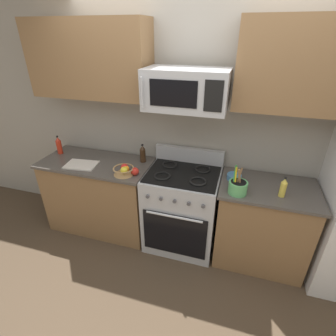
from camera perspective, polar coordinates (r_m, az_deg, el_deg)
The scene contains 16 objects.
ground_plane at distance 2.76m, azimuth -0.95°, elevation -25.24°, with size 16.00×16.00×0.00m, color #473828.
wall_back at distance 2.82m, azimuth 5.44°, elevation 9.15°, with size 8.00×0.10×2.60m, color #9E998E.
counter_left at distance 3.24m, azimuth -14.79°, elevation -5.79°, with size 1.26×0.62×0.91m.
range_oven at distance 2.89m, azimuth 3.13°, elevation -8.97°, with size 0.76×0.66×1.09m.
counter_right at distance 2.87m, azimuth 20.13°, elevation -11.69°, with size 0.92×0.62×0.91m.
microwave at distance 2.37m, azimuth 4.13°, elevation 17.07°, with size 0.74×0.44×0.36m.
upper_cabinets_left at distance 2.86m, azimuth -17.14°, elevation 22.15°, with size 1.25×0.34×0.73m.
upper_cabinets_right at distance 2.44m, azimuth 26.34°, elevation 19.72°, with size 0.91×0.34×0.73m.
utensil_crock at distance 2.40m, azimuth 15.31°, elevation -4.07°, with size 0.17×0.17×0.27m.
fruit_basket at distance 2.66m, azimuth -9.80°, elevation -0.49°, with size 0.22×0.22×0.10m.
apple_loose at distance 2.63m, azimuth -7.39°, elevation -0.76°, with size 0.08×0.08×0.08m, color red.
cutting_board at distance 2.97m, azimuth -18.76°, elevation 0.69°, with size 0.34×0.23×0.02m, color silver.
bottle_soy at distance 2.87m, azimuth -5.65°, elevation 3.16°, with size 0.06×0.06×0.21m.
bottle_hot_sauce at distance 3.33m, azimuth -23.14°, elevation 4.64°, with size 0.06×0.06×0.22m.
bottle_oil at distance 2.48m, azimuth 24.31°, elevation -4.03°, with size 0.06×0.06×0.19m.
prep_bowl at distance 2.63m, azimuth 14.52°, elevation -1.88°, with size 0.14×0.14×0.05m.
Camera 1 is at (0.51, -1.56, 2.22)m, focal length 27.32 mm.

